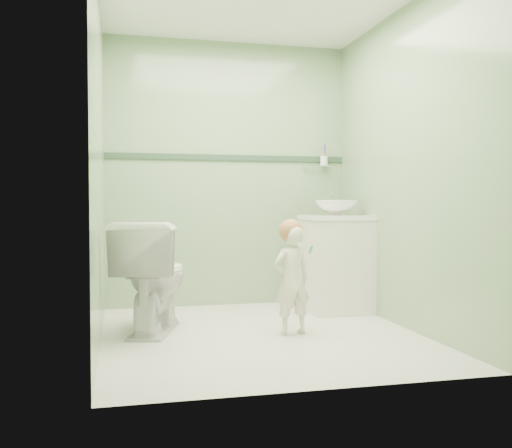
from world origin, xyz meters
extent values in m
plane|color=silver|center=(0.00, 0.00, 0.00)|extent=(2.50, 2.50, 0.00)
cube|color=#85AF7C|center=(0.00, 1.25, 1.20)|extent=(2.20, 0.04, 2.40)
cube|color=#85AF7C|center=(0.00, -1.25, 1.20)|extent=(2.20, 0.04, 2.40)
cube|color=#85AF7C|center=(-1.10, 0.00, 1.20)|extent=(0.04, 2.50, 2.40)
cube|color=#85AF7C|center=(1.10, 0.00, 1.20)|extent=(0.04, 2.50, 2.40)
cube|color=#2D4733|center=(0.00, 1.24, 1.35)|extent=(2.20, 0.02, 0.05)
cube|color=white|center=(0.84, 0.70, 0.40)|extent=(0.52, 0.50, 0.80)
cube|color=white|center=(0.84, 0.70, 0.81)|extent=(0.54, 0.52, 0.04)
imported|color=white|center=(0.84, 0.70, 0.89)|extent=(0.37, 0.37, 0.13)
cylinder|color=silver|center=(0.84, 0.90, 0.95)|extent=(0.03, 0.03, 0.18)
cylinder|color=silver|center=(0.84, 0.85, 1.03)|extent=(0.02, 0.12, 0.02)
cylinder|color=silver|center=(0.84, 1.20, 1.28)|extent=(0.26, 0.02, 0.02)
cylinder|color=silver|center=(0.90, 1.18, 1.33)|extent=(0.07, 0.07, 0.09)
cylinder|color=#EAA40D|center=(0.89, 1.17, 1.40)|extent=(0.01, 0.01, 0.17)
cylinder|color=#E3464F|center=(0.91, 1.18, 1.40)|extent=(0.01, 0.01, 0.17)
cylinder|color=#754AA3|center=(0.90, 1.17, 1.40)|extent=(0.01, 0.01, 0.17)
cylinder|color=blue|center=(0.89, 1.17, 1.40)|extent=(0.01, 0.01, 0.17)
imported|color=white|center=(-0.74, 0.28, 0.40)|extent=(0.66, 0.89, 0.80)
imported|color=beige|center=(0.22, -0.04, 0.38)|extent=(0.31, 0.23, 0.77)
sphere|color=#B07140|center=(0.22, -0.02, 0.73)|extent=(0.17, 0.17, 0.17)
cylinder|color=#138973|center=(0.32, -0.16, 0.61)|extent=(0.05, 0.14, 0.06)
cube|color=white|center=(0.25, -0.12, 0.65)|extent=(0.03, 0.03, 0.02)
camera|label=1|loc=(-0.97, -3.91, 0.93)|focal=40.20mm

